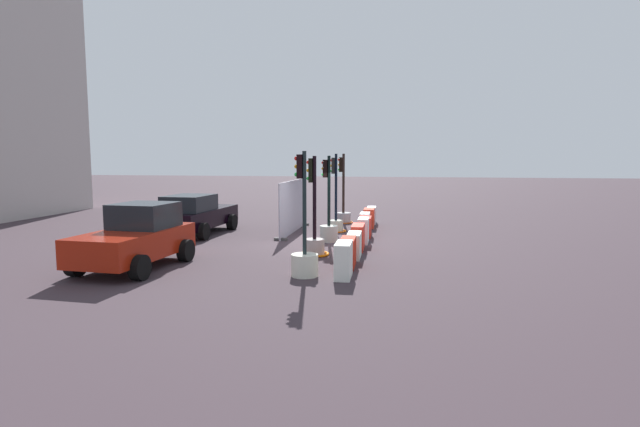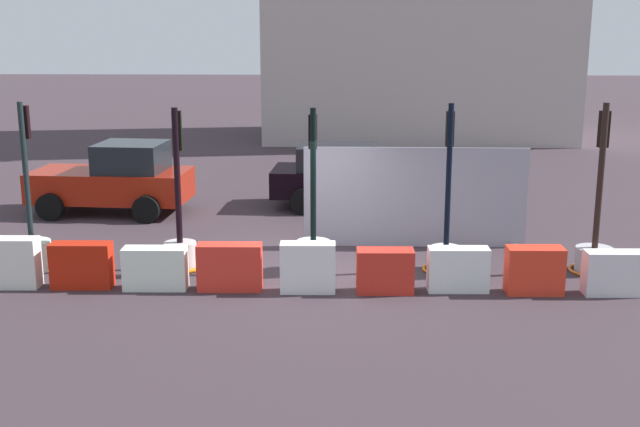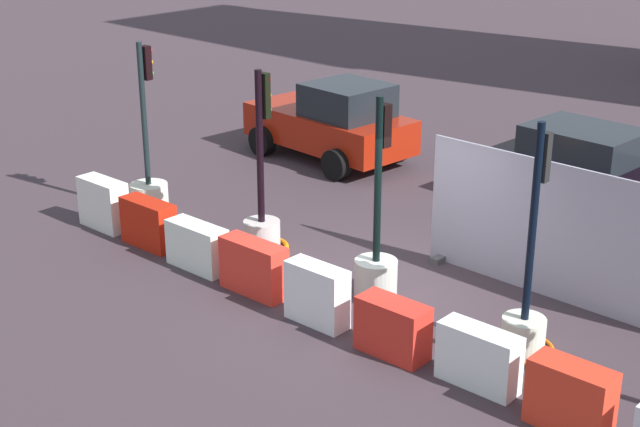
# 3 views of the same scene
# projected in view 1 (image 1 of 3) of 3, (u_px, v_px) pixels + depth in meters

# --- Properties ---
(ground_plane) EXTENTS (120.00, 120.00, 0.00)m
(ground_plane) POSITION_uv_depth(u_px,v_px,m) (327.00, 242.00, 18.38)
(ground_plane) COLOR #3A2E34
(traffic_light_0) EXTENTS (0.70, 0.70, 3.23)m
(traffic_light_0) POSITION_uv_depth(u_px,v_px,m) (304.00, 255.00, 13.05)
(traffic_light_0) COLOR beige
(traffic_light_0) RESTS_ON ground_plane
(traffic_light_1) EXTENTS (0.92, 0.92, 3.11)m
(traffic_light_1) POSITION_uv_depth(u_px,v_px,m) (314.00, 238.00, 15.83)
(traffic_light_1) COLOR #B9ADA9
(traffic_light_1) RESTS_ON ground_plane
(traffic_light_2) EXTENTS (0.66, 0.66, 3.12)m
(traffic_light_2) POSITION_uv_depth(u_px,v_px,m) (329.00, 226.00, 18.34)
(traffic_light_2) COLOR #B2B9AF
(traffic_light_2) RESTS_ON ground_plane
(traffic_light_3) EXTENTS (0.87, 0.87, 3.20)m
(traffic_light_3) POSITION_uv_depth(u_px,v_px,m) (336.00, 218.00, 20.84)
(traffic_light_3) COLOR beige
(traffic_light_3) RESTS_ON ground_plane
(traffic_light_4) EXTENTS (0.92, 0.92, 3.22)m
(traffic_light_4) POSITION_uv_depth(u_px,v_px,m) (343.00, 211.00, 23.61)
(traffic_light_4) COLOR #AEABAF
(traffic_light_4) RESTS_ON ground_plane
(construction_barrier_0) EXTENTS (1.02, 0.43, 0.91)m
(construction_barrier_0) POSITION_uv_depth(u_px,v_px,m) (343.00, 260.00, 12.89)
(construction_barrier_0) COLOR silver
(construction_barrier_0) RESTS_ON ground_plane
(construction_barrier_1) EXTENTS (1.08, 0.42, 0.82)m
(construction_barrier_1) POSITION_uv_depth(u_px,v_px,m) (348.00, 252.00, 14.16)
(construction_barrier_1) COLOR #B91E0C
(construction_barrier_1) RESTS_ON ground_plane
(construction_barrier_2) EXTENTS (1.13, 0.43, 0.76)m
(construction_barrier_2) POSITION_uv_depth(u_px,v_px,m) (354.00, 245.00, 15.46)
(construction_barrier_2) COLOR white
(construction_barrier_2) RESTS_ON ground_plane
(construction_barrier_3) EXTENTS (1.15, 0.42, 0.84)m
(construction_barrier_3) POSITION_uv_depth(u_px,v_px,m) (358.00, 237.00, 16.76)
(construction_barrier_3) COLOR red
(construction_barrier_3) RESTS_ON ground_plane
(construction_barrier_4) EXTENTS (0.97, 0.39, 0.89)m
(construction_barrier_4) POSITION_uv_depth(u_px,v_px,m) (363.00, 231.00, 18.11)
(construction_barrier_4) COLOR white
(construction_barrier_4) RESTS_ON ground_plane
(construction_barrier_5) EXTENTS (1.01, 0.47, 0.78)m
(construction_barrier_5) POSITION_uv_depth(u_px,v_px,m) (365.00, 227.00, 19.45)
(construction_barrier_5) COLOR red
(construction_barrier_5) RESTS_ON ground_plane
(construction_barrier_6) EXTENTS (1.08, 0.41, 0.79)m
(construction_barrier_6) POSITION_uv_depth(u_px,v_px,m) (365.00, 222.00, 20.74)
(construction_barrier_6) COLOR white
(construction_barrier_6) RESTS_ON ground_plane
(construction_barrier_7) EXTENTS (0.99, 0.46, 0.83)m
(construction_barrier_7) POSITION_uv_depth(u_px,v_px,m) (369.00, 218.00, 22.01)
(construction_barrier_7) COLOR red
(construction_barrier_7) RESTS_ON ground_plane
(construction_barrier_8) EXTENTS (1.10, 0.43, 0.78)m
(construction_barrier_8) POSITION_uv_depth(u_px,v_px,m) (371.00, 215.00, 23.39)
(construction_barrier_8) COLOR silver
(construction_barrier_8) RESTS_ON ground_plane
(car_black_sedan) EXTENTS (4.61, 2.28, 1.60)m
(car_black_sedan) POSITION_uv_depth(u_px,v_px,m) (195.00, 215.00, 20.05)
(car_black_sedan) COLOR black
(car_black_sedan) RESTS_ON ground_plane
(car_red_compact) EXTENTS (3.95, 2.32, 1.77)m
(car_red_compact) POSITION_uv_depth(u_px,v_px,m) (137.00, 238.00, 14.06)
(car_red_compact) COLOR maroon
(car_red_compact) RESTS_ON ground_plane
(site_fence_panel) EXTENTS (4.68, 0.50, 2.12)m
(site_fence_panel) POSITION_uv_depth(u_px,v_px,m) (293.00, 207.00, 20.61)
(site_fence_panel) COLOR #9C9BAC
(site_fence_panel) RESTS_ON ground_plane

